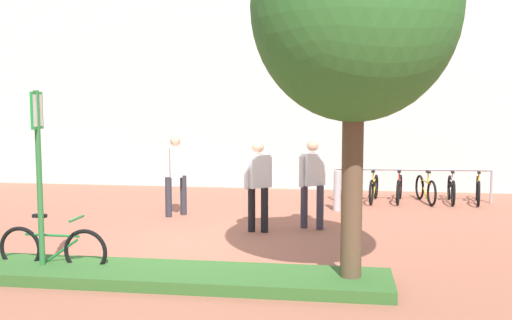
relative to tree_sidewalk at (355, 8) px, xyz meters
name	(u,v)px	position (x,y,z in m)	size (l,w,h in m)	color
ground_plane	(197,245)	(-2.60, 2.00, -3.67)	(60.00, 60.00, 0.00)	#9E5B47
building_facade	(256,9)	(-2.60, 9.12, 1.33)	(28.00, 1.20, 10.00)	silver
planter_strip	(138,274)	(-2.94, -0.07, -3.59)	(7.00, 1.10, 0.16)	#336028
tree_sidewalk	(355,8)	(0.00, 0.00, 0.00)	(2.68, 2.68, 5.16)	brown
parking_sign_post	(39,157)	(-4.34, -0.07, -1.95)	(0.08, 0.36, 2.64)	#2D7238
bike_at_sign	(53,249)	(-4.27, 0.11, -3.32)	(1.68, 0.42, 0.86)	black
bike_rack_cluster	(412,188)	(1.57, 6.84, -3.32)	(3.75, 1.77, 0.83)	#99999E
bollard_steel	(337,191)	(-0.23, 5.45, -3.22)	(0.16, 0.16, 0.90)	#ADADB2
person_shirt_white	(258,180)	(-1.69, 3.14, -2.68)	(0.49, 0.44, 1.72)	black
person_casual_tan	(176,170)	(-3.64, 4.42, -2.68)	(0.39, 0.58, 1.72)	#2D2D38
person_shirt_blue	(312,178)	(-0.69, 3.57, -2.68)	(0.50, 0.44, 1.72)	#383342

